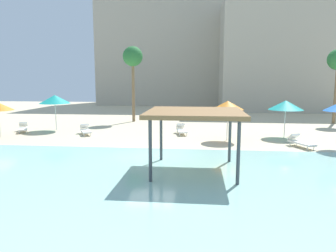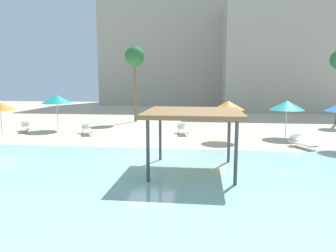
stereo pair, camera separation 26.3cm
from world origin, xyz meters
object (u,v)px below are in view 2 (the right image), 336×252
(beach_umbrella_orange_0, at_px, (0,106))
(beach_umbrella_orange_3, at_px, (228,105))
(shade_pavilion, at_px, (193,115))
(palm_tree_0, at_px, (135,59))
(lounge_chair_2, at_px, (301,142))
(beach_umbrella_teal_4, at_px, (287,105))
(lounge_chair_1, at_px, (25,127))
(beach_umbrella_teal_2, at_px, (57,99))
(lounge_chair_0, at_px, (182,130))
(lounge_chair_3, at_px, (87,130))

(beach_umbrella_orange_0, distance_m, beach_umbrella_orange_3, 15.78)
(shade_pavilion, relative_size, palm_tree_0, 0.56)
(lounge_chair_2, bearing_deg, beach_umbrella_orange_3, -134.98)
(shade_pavilion, relative_size, beach_umbrella_teal_4, 1.56)
(beach_umbrella_orange_3, relative_size, lounge_chair_1, 1.36)
(shade_pavilion, relative_size, beach_umbrella_teal_2, 1.43)
(shade_pavilion, distance_m, palm_tree_0, 17.68)
(lounge_chair_0, height_order, lounge_chair_2, same)
(shade_pavilion, bearing_deg, lounge_chair_3, 133.56)
(lounge_chair_3, distance_m, palm_tree_0, 9.67)
(palm_tree_0, bearing_deg, lounge_chair_1, -136.23)
(lounge_chair_3, bearing_deg, lounge_chair_0, 68.68)
(shade_pavilion, relative_size, lounge_chair_2, 2.05)
(beach_umbrella_teal_2, xyz_separation_m, lounge_chair_1, (-2.19, -1.07, -2.16))
(shade_pavilion, distance_m, beach_umbrella_orange_0, 15.31)
(beach_umbrella_orange_0, relative_size, lounge_chair_0, 1.25)
(beach_umbrella_orange_3, bearing_deg, beach_umbrella_orange_0, -177.97)
(shade_pavilion, relative_size, lounge_chair_1, 2.08)
(shade_pavilion, height_order, lounge_chair_2, shade_pavilion)
(lounge_chair_1, relative_size, lounge_chair_2, 0.99)
(lounge_chair_0, xyz_separation_m, palm_tree_0, (-5.07, 6.67, 5.71))
(shade_pavilion, bearing_deg, lounge_chair_2, 42.44)
(beach_umbrella_orange_3, bearing_deg, palm_tree_0, 132.99)
(lounge_chair_0, bearing_deg, palm_tree_0, -154.36)
(beach_umbrella_teal_4, bearing_deg, lounge_chair_3, -178.85)
(lounge_chair_3, bearing_deg, beach_umbrella_teal_4, 62.92)
(beach_umbrella_orange_3, relative_size, beach_umbrella_teal_4, 1.02)
(shade_pavilion, height_order, lounge_chair_1, shade_pavilion)
(beach_umbrella_teal_4, relative_size, palm_tree_0, 0.36)
(beach_umbrella_orange_3, xyz_separation_m, lounge_chair_3, (-10.28, 1.32, -2.03))
(lounge_chair_2, bearing_deg, lounge_chair_0, -141.11)
(beach_umbrella_orange_0, relative_size, beach_umbrella_teal_2, 0.88)
(beach_umbrella_teal_2, bearing_deg, palm_tree_0, 49.24)
(beach_umbrella_teal_2, relative_size, lounge_chair_0, 1.43)
(lounge_chair_0, bearing_deg, beach_umbrella_orange_3, 43.97)
(lounge_chair_1, bearing_deg, lounge_chair_3, 55.65)
(shade_pavilion, bearing_deg, lounge_chair_1, 145.64)
(beach_umbrella_teal_2, xyz_separation_m, lounge_chair_2, (17.53, -4.57, -2.16))
(beach_umbrella_teal_2, bearing_deg, lounge_chair_0, -4.30)
(beach_umbrella_orange_0, height_order, lounge_chair_3, beach_umbrella_orange_0)
(beach_umbrella_orange_0, relative_size, beach_umbrella_teal_4, 0.95)
(lounge_chair_3, bearing_deg, beach_umbrella_orange_3, 54.46)
(lounge_chair_0, relative_size, lounge_chair_2, 1.00)
(shade_pavilion, height_order, palm_tree_0, palm_tree_0)
(beach_umbrella_orange_3, bearing_deg, shade_pavilion, -105.62)
(lounge_chair_2, distance_m, lounge_chair_3, 14.77)
(beach_umbrella_teal_2, relative_size, lounge_chair_3, 1.45)
(shade_pavilion, height_order, beach_umbrella_orange_0, shade_pavilion)
(shade_pavilion, height_order, lounge_chair_3, shade_pavilion)
(lounge_chair_0, xyz_separation_m, lounge_chair_2, (7.37, -3.80, 0.00))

